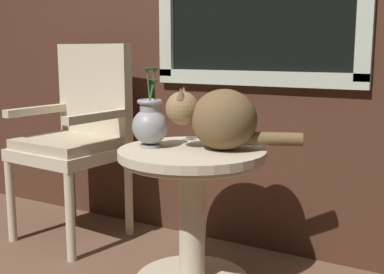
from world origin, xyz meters
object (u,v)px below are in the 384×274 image
at_px(wicker_side_table, 192,194).
at_px(wicker_chair, 78,131).
at_px(cat, 220,119).
at_px(pewter_vase_with_ivy, 150,123).

xyz_separation_m(wicker_side_table, wicker_chair, (-0.82, 0.22, 0.17)).
bearing_deg(cat, wicker_chair, 169.49).
bearing_deg(cat, wicker_side_table, -154.58).
distance_m(wicker_side_table, pewter_vase_with_ivy, 0.34).
distance_m(wicker_chair, pewter_vase_with_ivy, 0.72).
xyz_separation_m(cat, pewter_vase_with_ivy, (-0.27, -0.10, -0.03)).
bearing_deg(wicker_chair, wicker_side_table, -14.97).
relative_size(cat, pewter_vase_with_ivy, 1.60).
bearing_deg(wicker_side_table, pewter_vase_with_ivy, -164.11).
bearing_deg(wicker_chair, pewter_vase_with_ivy, -22.45).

